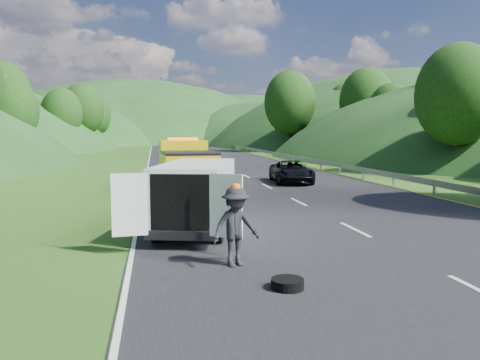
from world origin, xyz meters
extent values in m
plane|color=#38661E|center=(0.00, 0.00, 0.00)|extent=(320.00, 320.00, 0.00)
cube|color=black|center=(3.00, 40.00, 0.01)|extent=(14.00, 200.00, 0.02)
cube|color=gray|center=(10.30, 52.50, 0.00)|extent=(0.06, 140.00, 1.52)
cylinder|color=black|center=(-2.89, 10.12, 0.56)|extent=(0.44, 1.13, 1.12)
cylinder|color=black|center=(-0.77, 10.22, 0.56)|extent=(0.44, 1.13, 1.12)
cylinder|color=black|center=(-2.68, 5.66, 0.56)|extent=(0.44, 1.13, 1.12)
cylinder|color=black|center=(-0.56, 5.76, 0.56)|extent=(0.44, 1.13, 1.12)
cube|color=yellow|center=(-1.79, 9.22, 1.62)|extent=(2.48, 1.90, 2.12)
cube|color=yellow|center=(-1.67, 6.72, 1.34)|extent=(2.63, 3.91, 1.45)
cube|color=black|center=(-1.67, 6.72, 2.12)|extent=(2.63, 3.91, 0.11)
cube|color=black|center=(-1.85, 10.56, 1.00)|extent=(2.29, 1.44, 0.78)
cube|color=black|center=(-1.88, 11.23, 0.78)|extent=(2.35, 0.33, 0.56)
cube|color=yellow|center=(-1.87, 10.95, 1.73)|extent=(2.27, 0.98, 1.22)
cube|color=orange|center=(-1.79, 9.22, 2.73)|extent=(1.57, 0.35, 0.18)
cube|color=black|center=(-1.82, 10.00, 2.01)|extent=(2.12, 0.19, 1.00)
cylinder|color=black|center=(-2.40, 0.64, 0.38)|extent=(0.47, 0.81, 0.76)
cylinder|color=black|center=(-0.74, 0.21, 0.38)|extent=(0.47, 0.81, 0.76)
cylinder|color=black|center=(-3.23, -2.49, 0.38)|extent=(0.47, 0.81, 0.76)
cylinder|color=black|center=(-1.56, -2.93, 0.38)|extent=(0.47, 0.81, 0.76)
cube|color=white|center=(-2.01, -1.24, 1.29)|extent=(3.15, 5.29, 1.76)
cube|color=white|center=(-1.34, 1.30, 0.91)|extent=(2.06, 1.31, 0.95)
cube|color=black|center=(-1.39, 1.12, 1.67)|extent=(1.79, 0.76, 0.79)
cube|color=black|center=(-2.62, -3.59, 1.29)|extent=(1.59, 0.50, 1.53)
cube|color=white|center=(-3.93, -3.69, 1.29)|extent=(0.91, 0.14, 1.62)
cube|color=white|center=(-1.53, -4.32, 1.29)|extent=(0.78, 0.56, 1.62)
cube|color=black|center=(-2.65, -3.68, 0.43)|extent=(1.88, 0.62, 0.24)
imported|color=white|center=(-2.88, 1.80, 0.00)|extent=(0.53, 0.67, 1.71)
imported|color=tan|center=(-2.63, -1.37, 0.00)|extent=(0.58, 0.59, 0.96)
imported|color=black|center=(-1.45, -5.28, 0.00)|extent=(1.37, 1.06, 1.87)
cube|color=#5B5D45|center=(-3.99, 1.30, 0.29)|extent=(0.41, 0.33, 0.58)
cylinder|color=black|center=(-0.70, -7.04, 0.00)|extent=(0.67, 0.67, 0.20)
imported|color=black|center=(4.91, 11.57, 0.00)|extent=(2.76, 5.04, 1.34)
imported|color=#504E53|center=(2.59, 62.74, 0.00)|extent=(1.69, 4.21, 1.43)
imported|color=#7F5D55|center=(5.05, 79.02, 0.00)|extent=(1.49, 4.28, 1.41)
imported|color=brown|center=(4.26, 82.47, 0.00)|extent=(1.91, 4.70, 1.36)
camera|label=1|loc=(-3.27, -15.81, 3.17)|focal=35.00mm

